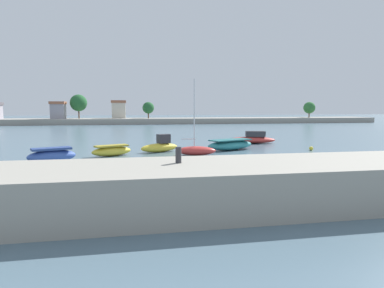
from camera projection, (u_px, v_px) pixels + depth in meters
ground_plane at (240, 177)px, 20.83m from camera, size 400.00×400.00×0.00m
seawall_embankment at (285, 183)px, 14.82m from camera, size 82.54×5.09×1.91m
mooring_bollard at (178, 155)px, 14.32m from camera, size 0.26×0.26×0.69m
moored_boat_0 at (52, 155)px, 26.31m from camera, size 3.90×2.69×1.17m
moored_boat_1 at (112, 151)px, 29.96m from camera, size 3.85×2.66×0.98m
moored_boat_2 at (160, 146)px, 32.73m from camera, size 4.17×2.83×1.72m
moored_boat_3 at (196, 150)px, 30.42m from camera, size 3.77×2.03×6.86m
moored_boat_4 at (230, 145)px, 34.32m from camera, size 5.86×3.95×1.09m
moored_boat_5 at (253, 139)px, 40.88m from camera, size 5.85×3.04×1.49m
mooring_buoy_0 at (325, 156)px, 28.59m from camera, size 0.36×0.36×0.36m
mooring_buoy_1 at (311, 148)px, 33.96m from camera, size 0.40×0.40×0.40m
distant_shoreline at (147, 119)px, 94.05m from camera, size 132.54×11.24×8.03m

